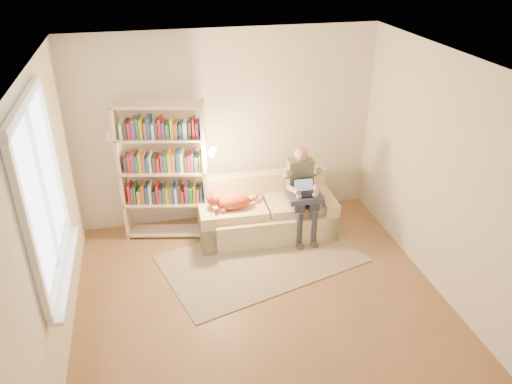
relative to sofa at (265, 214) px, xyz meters
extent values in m
plane|color=brown|center=(-0.38, -1.67, -0.27)|extent=(4.50, 4.50, 0.00)
cube|color=white|center=(-0.38, -1.67, 2.33)|extent=(4.00, 4.50, 0.02)
cube|color=silver|center=(-2.38, -1.67, 1.03)|extent=(0.02, 4.50, 2.60)
cube|color=silver|center=(1.62, -1.67, 1.03)|extent=(0.02, 4.50, 2.60)
cube|color=silver|center=(-0.38, 0.58, 1.03)|extent=(4.00, 0.02, 2.60)
plane|color=white|center=(-2.35, -1.47, 1.38)|extent=(0.00, 1.50, 1.50)
cube|color=white|center=(-2.34, -1.47, 2.17)|extent=(0.05, 1.50, 0.08)
cube|color=white|center=(-2.34, -1.47, 0.59)|extent=(0.05, 1.50, 0.08)
cube|color=white|center=(-2.34, -1.47, 1.38)|extent=(0.04, 0.05, 1.50)
cube|color=white|center=(-2.30, -1.47, 0.54)|extent=(0.12, 1.52, 0.04)
cube|color=beige|center=(0.00, -0.04, -0.09)|extent=(1.80, 0.85, 0.37)
cube|color=beige|center=(0.01, 0.27, 0.29)|extent=(1.78, 0.23, 0.38)
cube|color=beige|center=(-0.80, -0.01, -0.01)|extent=(0.20, 0.80, 0.53)
cube|color=beige|center=(0.80, -0.06, -0.01)|extent=(0.20, 0.80, 0.53)
cube|color=beige|center=(-0.40, -0.07, 0.15)|extent=(0.77, 0.56, 0.11)
cube|color=beige|center=(0.40, -0.09, 0.15)|extent=(0.77, 0.56, 0.11)
cube|color=#68705A|center=(0.45, -0.04, 0.54)|extent=(0.33, 0.19, 0.44)
sphere|color=tan|center=(0.45, -0.05, 0.85)|extent=(0.18, 0.18, 0.18)
cube|color=#313645|center=(0.35, -0.24, 0.28)|extent=(0.14, 0.37, 0.14)
cube|color=#313645|center=(0.54, -0.25, 0.28)|extent=(0.14, 0.37, 0.14)
cylinder|color=#313645|center=(0.34, -0.42, -0.03)|extent=(0.09, 0.09, 0.50)
cylinder|color=#313645|center=(0.53, -0.43, -0.03)|extent=(0.09, 0.09, 0.50)
ellipsoid|color=#DB5B2A|center=(-0.40, -0.10, 0.30)|extent=(0.45, 0.25, 0.20)
sphere|color=#DB5B2A|center=(-0.66, -0.13, 0.37)|extent=(0.16, 0.16, 0.16)
cylinder|color=#DB5B2A|center=(-0.17, -0.06, 0.26)|extent=(0.22, 0.05, 0.06)
cube|color=#2D384F|center=(0.36, -0.25, 0.36)|extent=(0.45, 0.37, 0.07)
cube|color=black|center=(0.35, -0.28, 0.40)|extent=(0.27, 0.19, 0.01)
cube|color=black|center=(0.36, -0.19, 0.49)|extent=(0.27, 0.05, 0.18)
plane|color=#8CA5CC|center=(0.36, -0.19, 0.49)|extent=(0.24, 0.05, 0.24)
cube|color=beige|center=(-1.79, 0.34, 0.64)|extent=(0.10, 0.28, 1.84)
cube|color=beige|center=(-0.76, 0.12, 0.64)|extent=(0.10, 0.28, 1.84)
cube|color=beige|center=(-1.27, 0.23, -0.22)|extent=(1.13, 0.50, 0.03)
cube|color=beige|center=(-1.27, 0.23, 0.22)|extent=(1.13, 0.50, 0.03)
cube|color=beige|center=(-1.27, 0.23, 0.67)|extent=(1.13, 0.50, 0.03)
cube|color=beige|center=(-1.27, 0.23, 1.12)|extent=(1.13, 0.50, 0.03)
cube|color=beige|center=(-1.27, 0.23, 1.53)|extent=(1.13, 0.50, 0.03)
cube|color=#267233|center=(-1.27, 0.23, 0.35)|extent=(0.96, 0.41, 0.22)
cube|color=gold|center=(-1.27, 0.23, 0.79)|extent=(0.96, 0.41, 0.22)
cube|color=#995933|center=(-1.27, 0.23, 1.24)|extent=(0.96, 0.41, 0.22)
cylinder|color=beige|center=(-0.84, 0.14, 0.70)|extent=(0.10, 0.10, 0.04)
cone|color=beige|center=(-0.71, -0.01, 0.98)|extent=(0.15, 0.17, 0.15)
cube|color=gray|center=(-0.20, -0.62, -0.27)|extent=(2.66, 2.00, 0.01)
camera|label=1|loc=(-1.42, -5.58, 3.38)|focal=35.00mm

